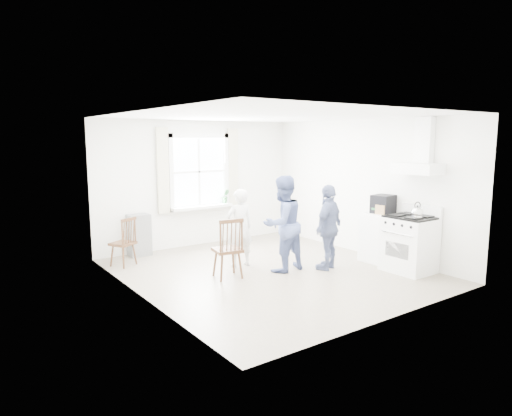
{
  "coord_description": "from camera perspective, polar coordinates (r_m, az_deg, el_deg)",
  "views": [
    {
      "loc": [
        -4.55,
        -5.95,
        2.23
      ],
      "look_at": [
        -0.16,
        0.2,
        1.08
      ],
      "focal_mm": 32.0,
      "sensor_mm": 36.0,
      "label": 1
    }
  ],
  "objects": [
    {
      "name": "person_left",
      "position": [
        7.98,
        -2.07,
        -2.49
      ],
      "size": [
        0.56,
        0.56,
        1.38
      ],
      "primitive_type": "imported",
      "rotation": [
        0.0,
        0.0,
        3.03
      ],
      "color": "white",
      "rests_on": "ground"
    },
    {
      "name": "window_assembly",
      "position": [
        9.58,
        -7.06,
        4.0
      ],
      "size": [
        1.88,
        0.24,
        1.7
      ],
      "color": "white",
      "rests_on": "room_shell"
    },
    {
      "name": "stereo_stack",
      "position": [
        8.51,
        15.61,
        0.47
      ],
      "size": [
        0.41,
        0.38,
        0.33
      ],
      "color": "black",
      "rests_on": "low_cabinet"
    },
    {
      "name": "windsor_chair_b",
      "position": [
        7.26,
        -3.29,
        -4.28
      ],
      "size": [
        0.49,
        0.48,
        1.0
      ],
      "color": "#3F2514",
      "rests_on": "ground"
    },
    {
      "name": "gas_stove",
      "position": [
        8.12,
        18.62,
        -4.22
      ],
      "size": [
        0.68,
        0.76,
        1.12
      ],
      "color": "white",
      "rests_on": "ground"
    },
    {
      "name": "shelf_unit",
      "position": [
        9.05,
        -14.4,
        -3.29
      ],
      "size": [
        0.4,
        0.3,
        0.8
      ],
      "primitive_type": "cube",
      "color": "gray",
      "rests_on": "ground"
    },
    {
      "name": "range_hood",
      "position": [
        8.07,
        19.78,
        5.81
      ],
      "size": [
        0.45,
        0.76,
        0.94
      ],
      "color": "white",
      "rests_on": "room_shell"
    },
    {
      "name": "potted_plant",
      "position": [
        9.84,
        -3.85,
        1.48
      ],
      "size": [
        0.22,
        0.22,
        0.31
      ],
      "primitive_type": "imported",
      "rotation": [
        0.0,
        0.0,
        -0.34
      ],
      "color": "#34763F",
      "rests_on": "window_assembly"
    },
    {
      "name": "kettle",
      "position": [
        7.84,
        19.5,
        -0.56
      ],
      "size": [
        0.19,
        0.19,
        0.27
      ],
      "color": "silver",
      "rests_on": "gas_stove"
    },
    {
      "name": "cardboard_box",
      "position": [
        8.44,
        15.72,
        -0.15
      ],
      "size": [
        0.28,
        0.21,
        0.17
      ],
      "primitive_type": "cube",
      "rotation": [
        0.0,
        0.0,
        0.06
      ],
      "color": "#A17D4E",
      "rests_on": "low_cabinet"
    },
    {
      "name": "windsor_chair_a",
      "position": [
        8.32,
        -15.88,
        -3.44
      ],
      "size": [
        0.49,
        0.49,
        0.88
      ],
      "color": "#3F2514",
      "rests_on": "ground"
    },
    {
      "name": "person_right",
      "position": [
        7.89,
        9.06,
        -2.38
      ],
      "size": [
        1.11,
        1.11,
        1.47
      ],
      "primitive_type": "imported",
      "rotation": [
        0.0,
        0.0,
        3.52
      ],
      "color": "navy",
      "rests_on": "ground"
    },
    {
      "name": "person_mid",
      "position": [
        7.68,
        3.34,
        -1.99
      ],
      "size": [
        0.86,
        0.86,
        1.63
      ],
      "primitive_type": "imported",
      "rotation": [
        0.0,
        0.0,
        3.23
      ],
      "color": "#4D5C90",
      "rests_on": "ground"
    },
    {
      "name": "low_cabinet",
      "position": [
        8.6,
        15.11,
        -3.59
      ],
      "size": [
        0.5,
        0.55,
        0.9
      ],
      "primitive_type": "cube",
      "color": "white",
      "rests_on": "ground"
    },
    {
      "name": "room_shell",
      "position": [
        7.55,
        1.88,
        1.57
      ],
      "size": [
        4.62,
        5.12,
        2.64
      ],
      "color": "gray",
      "rests_on": "ground"
    }
  ]
}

